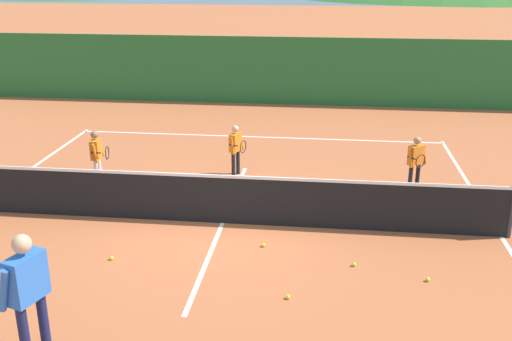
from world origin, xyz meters
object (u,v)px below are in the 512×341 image
instructor (28,286)px  tennis_ball_2 (428,279)px  tennis_net (222,199)px  student_1 (236,146)px  student_2 (416,159)px  tennis_ball_6 (288,297)px  tennis_ball_3 (263,245)px  tennis_ball_9 (354,264)px  student_0 (97,153)px  tennis_ball_8 (112,258)px

instructor → tennis_ball_2: instructor is taller
tennis_net → student_1: size_ratio=8.81×
student_2 → tennis_ball_6: bearing=-117.2°
tennis_ball_2 → tennis_ball_6: size_ratio=1.00×
tennis_ball_2 → tennis_ball_3: 2.81m
student_2 → tennis_ball_2: (-0.28, -3.93, -0.70)m
tennis_ball_3 → tennis_ball_6: bearing=-71.7°
tennis_ball_3 → tennis_ball_9: (1.54, -0.52, 0.00)m
tennis_ball_6 → tennis_ball_9: same height
instructor → tennis_ball_6: instructor is taller
tennis_ball_2 → tennis_ball_6: (-2.13, -0.76, 0.00)m
tennis_ball_3 → student_1: bearing=105.9°
student_0 → tennis_ball_8: bearing=-66.1°
tennis_ball_6 → tennis_ball_9: 1.50m
student_1 → student_2: 4.00m
tennis_net → tennis_ball_3: 1.34m
tennis_net → tennis_ball_8: bearing=-133.5°
tennis_ball_2 → tennis_net: bearing=153.5°
tennis_ball_3 → tennis_ball_8: bearing=-162.6°
instructor → student_1: instructor is taller
student_0 → tennis_ball_3: student_0 is taller
tennis_ball_8 → tennis_ball_9: (4.01, 0.26, 0.00)m
tennis_ball_2 → tennis_ball_9: 1.18m
instructor → student_2: 8.42m
instructor → tennis_ball_3: instructor is taller
tennis_ball_6 → student_0: bearing=136.8°
student_1 → tennis_ball_9: 4.87m
tennis_ball_3 → student_2: bearing=46.0°
tennis_ball_6 → tennis_ball_3: bearing=108.3°
tennis_net → tennis_ball_6: bearing=-60.8°
tennis_ball_6 → tennis_ball_9: bearing=48.0°
student_0 → tennis_ball_9: student_0 is taller
tennis_net → tennis_ball_6: size_ratio=154.99×
student_2 → tennis_ball_8: (-5.41, -3.83, -0.70)m
student_0 → tennis_ball_3: 4.78m
tennis_ball_8 → instructor: bearing=-90.7°
tennis_ball_3 → tennis_ball_8: 2.58m
student_0 → student_1: size_ratio=1.04×
tennis_ball_8 → tennis_ball_9: bearing=3.7°
student_2 → tennis_ball_3: size_ratio=17.80×
tennis_net → instructor: bearing=-110.8°
tennis_ball_6 → tennis_ball_8: size_ratio=1.00×
tennis_ball_2 → tennis_ball_8: 5.13m
student_0 → tennis_ball_8: student_0 is taller
student_2 → tennis_ball_9: (-1.41, -3.57, -0.70)m
student_2 → tennis_ball_2: student_2 is taller
tennis_net → student_0: (-3.07, 1.69, 0.25)m
instructor → tennis_ball_8: (0.03, 2.58, -0.99)m
tennis_ball_2 → student_1: bearing=129.7°
tennis_ball_8 → student_1: bearing=71.6°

